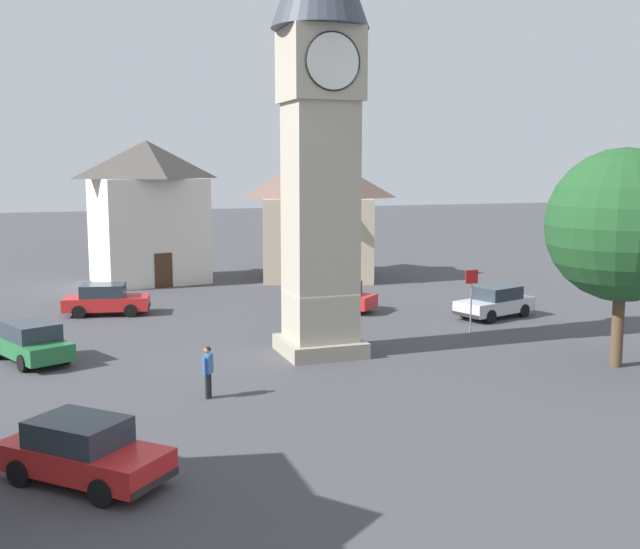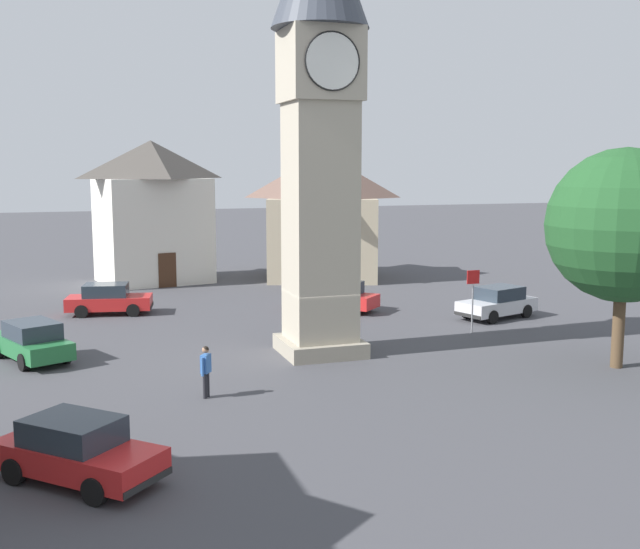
% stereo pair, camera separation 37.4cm
% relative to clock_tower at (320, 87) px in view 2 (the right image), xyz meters
% --- Properties ---
extents(ground_plane, '(200.00, 200.00, 0.00)m').
position_rel_clock_tower_xyz_m(ground_plane, '(-0.00, -0.00, -10.27)').
color(ground_plane, '#424247').
extents(clock_tower, '(3.69, 3.69, 17.66)m').
position_rel_clock_tower_xyz_m(clock_tower, '(0.00, 0.00, 0.00)').
color(clock_tower, gray).
rests_on(clock_tower, ground).
extents(car_blue_kerb, '(4.07, 4.14, 1.53)m').
position_rel_clock_tower_xyz_m(car_blue_kerb, '(3.66, 8.16, -9.51)').
color(car_blue_kerb, red).
rests_on(car_blue_kerb, ground).
extents(car_silver_kerb, '(4.45, 2.88, 1.53)m').
position_rel_clock_tower_xyz_m(car_silver_kerb, '(10.43, 3.99, -9.51)').
color(car_silver_kerb, silver).
rests_on(car_silver_kerb, ground).
extents(car_red_corner, '(3.20, 4.46, 1.53)m').
position_rel_clock_tower_xyz_m(car_red_corner, '(-10.74, 2.37, -9.51)').
color(car_red_corner, '#236B38').
rests_on(car_red_corner, ground).
extents(car_white_side, '(4.38, 2.46, 1.53)m').
position_rel_clock_tower_xyz_m(car_white_side, '(-7.43, 10.95, -9.51)').
color(car_white_side, red).
rests_on(car_white_side, ground).
extents(car_black_far, '(4.11, 4.12, 1.53)m').
position_rel_clock_tower_xyz_m(car_black_far, '(-9.34, -9.92, -9.51)').
color(car_black_far, red).
rests_on(car_black_far, ground).
extents(pedestrian, '(0.39, 0.47, 1.69)m').
position_rel_clock_tower_xyz_m(pedestrian, '(-5.30, -4.36, -9.26)').
color(pedestrian, black).
rests_on(pedestrian, ground).
extents(tree, '(5.56, 5.56, 8.02)m').
position_rel_clock_tower_xyz_m(tree, '(9.68, -5.46, -5.05)').
color(tree, brown).
rests_on(tree, ground).
extents(building_terrace_right, '(7.60, 6.63, 8.88)m').
position_rel_clock_tower_xyz_m(building_terrace_right, '(-4.03, 21.15, -5.75)').
color(building_terrace_right, silver).
rests_on(building_terrace_right, ground).
extents(building_corner_back, '(8.99, 8.70, 8.15)m').
position_rel_clock_tower_xyz_m(building_corner_back, '(6.65, 19.33, -6.11)').
color(building_corner_back, tan).
rests_on(building_corner_back, ground).
extents(road_sign, '(0.60, 0.07, 2.80)m').
position_rel_clock_tower_xyz_m(road_sign, '(7.57, 1.41, -8.37)').
color(road_sign, gray).
rests_on(road_sign, ground).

